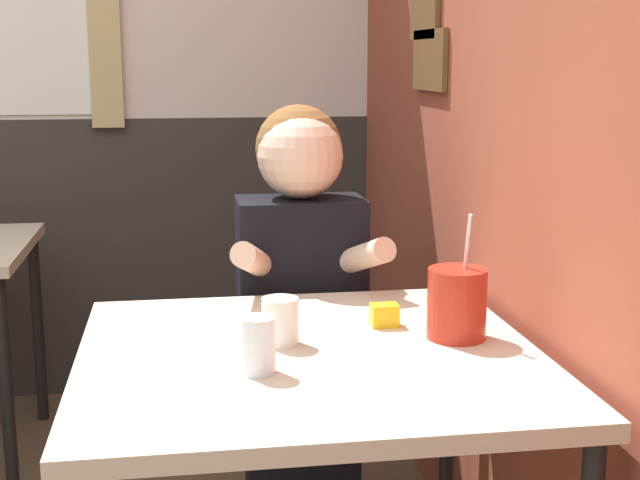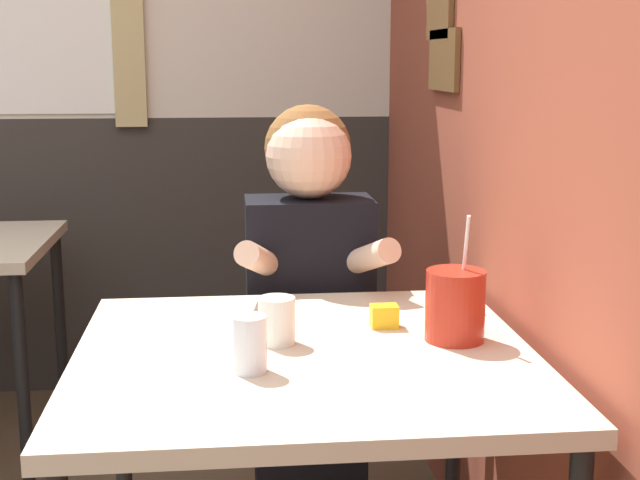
{
  "view_description": "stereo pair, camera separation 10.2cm",
  "coord_description": "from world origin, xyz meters",
  "views": [
    {
      "loc": [
        0.6,
        -1.28,
        1.32
      ],
      "look_at": [
        0.9,
        0.62,
        0.93
      ],
      "focal_mm": 50.0,
      "sensor_mm": 36.0,
      "label": 1
    },
    {
      "loc": [
        0.7,
        -1.29,
        1.32
      ],
      "look_at": [
        0.9,
        0.62,
        0.93
      ],
      "focal_mm": 50.0,
      "sensor_mm": 36.0,
      "label": 2
    }
  ],
  "objects": [
    {
      "name": "cocktail_pitcher",
      "position": [
        1.17,
        0.48,
        0.82
      ],
      "size": [
        0.13,
        0.13,
        0.27
      ],
      "color": "#B22819",
      "rests_on": "main_table"
    },
    {
      "name": "back_wall",
      "position": [
        -0.01,
        2.27,
        1.36
      ],
      "size": [
        5.68,
        0.09,
        2.7
      ],
      "color": "beige",
      "rests_on": "ground_plane"
    },
    {
      "name": "brick_wall_right",
      "position": [
        1.37,
        1.12,
        1.35
      ],
      "size": [
        0.08,
        4.24,
        2.7
      ],
      "color": "brown",
      "rests_on": "ground_plane"
    },
    {
      "name": "condiment_mustard",
      "position": [
        1.04,
        0.58,
        0.77
      ],
      "size": [
        0.06,
        0.04,
        0.05
      ],
      "color": "yellow",
      "rests_on": "main_table"
    },
    {
      "name": "person_seated",
      "position": [
        0.91,
        1.05,
        0.66
      ],
      "size": [
        0.42,
        0.42,
        1.21
      ],
      "color": "black",
      "rests_on": "ground_plane"
    },
    {
      "name": "condiment_ketchup",
      "position": [
        1.24,
        0.69,
        0.77
      ],
      "size": [
        0.06,
        0.04,
        0.05
      ],
      "color": "#B7140F",
      "rests_on": "main_table"
    },
    {
      "name": "main_table",
      "position": [
        0.85,
        0.44,
        0.67
      ],
      "size": [
        0.94,
        0.89,
        0.74
      ],
      "color": "beige",
      "rests_on": "ground_plane"
    },
    {
      "name": "glass_center",
      "position": [
        0.79,
        0.49,
        0.79
      ],
      "size": [
        0.08,
        0.08,
        0.1
      ],
      "color": "silver",
      "rests_on": "main_table"
    },
    {
      "name": "glass_near_pitcher",
      "position": [
        0.73,
        0.32,
        0.8
      ],
      "size": [
        0.07,
        0.07,
        0.11
      ],
      "color": "silver",
      "rests_on": "main_table"
    }
  ]
}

